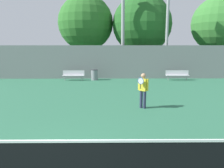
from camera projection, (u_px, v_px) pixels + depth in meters
tennis_net at (44, 165)px, 4.43m from camera, size 11.65×0.09×1.07m
tennis_player at (143, 89)px, 10.31m from camera, size 0.52×0.51×1.68m
bench_courtside_near at (74, 74)px, 19.01m from camera, size 1.88×0.40×0.85m
bench_courtside_far at (177, 74)px, 19.10m from camera, size 2.01×0.40×0.85m
light_pole_near_left at (167, 20)px, 19.92m from camera, size 0.90×0.60×9.07m
light_pole_far_right at (123, 26)px, 19.97m from camera, size 0.90×0.60×8.52m
trash_bin at (94, 75)px, 19.17m from camera, size 0.60×0.60×0.93m
back_fence at (95, 62)px, 19.92m from camera, size 29.32×0.06×3.02m
tree_green_tall at (86, 23)px, 23.89m from camera, size 5.99×5.99×8.46m
tree_green_broad at (142, 24)px, 23.03m from camera, size 6.21×6.21×8.34m
tree_dark_dense at (219, 24)px, 23.64m from camera, size 5.86×5.86×8.25m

